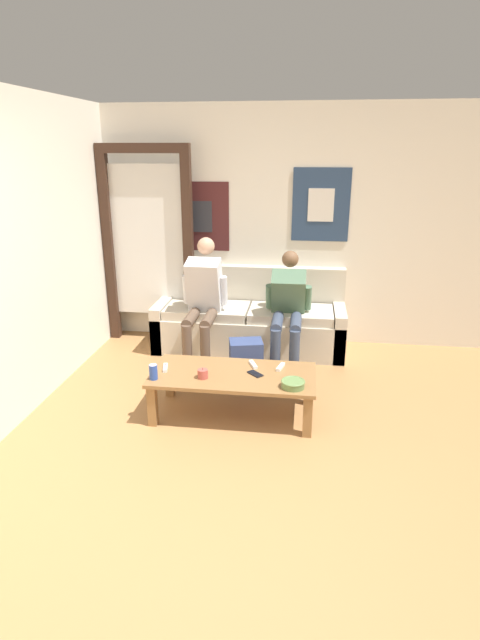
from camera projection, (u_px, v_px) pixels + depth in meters
ground_plane at (226, 513)px, 3.04m from camera, size 18.00×18.00×0.00m
wall_back at (269, 228)px, 5.44m from camera, size 10.00×0.07×2.55m
door_frame at (148, 236)px, 5.43m from camera, size 1.00×0.10×2.15m
couch at (250, 323)px, 5.46m from camera, size 2.04×0.70×0.86m
coffee_table at (233, 379)px, 4.07m from camera, size 1.33×0.62×0.37m
person_seated_adult at (203, 297)px, 5.06m from camera, size 0.47×0.87×1.24m
person_seated_teen at (288, 306)px, 4.99m from camera, size 0.47×0.98×1.10m
backpack at (246, 361)px, 4.76m from camera, size 0.35×0.31×0.38m
ceramic_bowl at (293, 383)px, 3.80m from camera, size 0.18×0.18×0.06m
pillar_candle at (203, 374)px, 3.96m from camera, size 0.08×0.08×0.09m
drink_can_blue at (153, 372)px, 3.93m from camera, size 0.07×0.07×0.12m
game_controller_near_left at (281, 367)px, 4.14m from camera, size 0.07×0.15×0.03m
game_controller_near_right at (165, 368)px, 4.12m from camera, size 0.06×0.15×0.03m
game_controller_far_center at (253, 364)px, 4.19m from camera, size 0.09×0.15×0.03m
cell_phone at (255, 374)px, 4.03m from camera, size 0.14×0.14×0.01m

